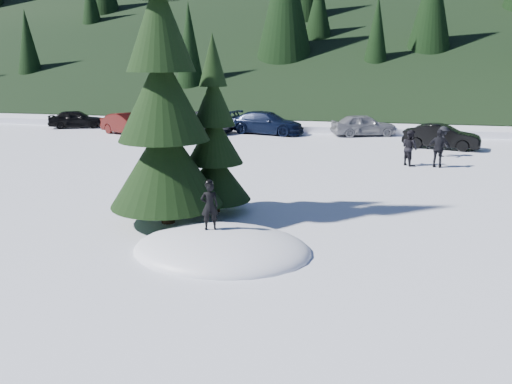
% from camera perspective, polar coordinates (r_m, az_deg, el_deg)
% --- Properties ---
extents(ground, '(200.00, 200.00, 0.00)m').
position_cam_1_polar(ground, '(12.49, -3.91, -6.69)').
color(ground, white).
rests_on(ground, ground).
extents(snow_mound, '(4.48, 3.52, 0.96)m').
position_cam_1_polar(snow_mound, '(12.49, -3.91, -6.69)').
color(snow_mound, white).
rests_on(snow_mound, ground).
extents(spruce_tall, '(3.20, 3.20, 8.60)m').
position_cam_1_polar(spruce_tall, '(14.17, -10.57, 9.44)').
color(spruce_tall, black).
rests_on(spruce_tall, ground).
extents(spruce_short, '(2.20, 2.20, 5.37)m').
position_cam_1_polar(spruce_short, '(15.25, -4.78, 5.37)').
color(spruce_short, black).
rests_on(spruce_short, ground).
extents(child_skier, '(0.52, 0.44, 1.21)m').
position_cam_1_polar(child_skier, '(12.39, -5.33, -1.60)').
color(child_skier, black).
rests_on(child_skier, snow_mound).
extents(adult_0, '(0.96, 1.00, 1.62)m').
position_cam_1_polar(adult_0, '(23.69, 17.15, 4.86)').
color(adult_0, black).
rests_on(adult_0, ground).
extents(adult_1, '(1.05, 0.58, 1.70)m').
position_cam_1_polar(adult_1, '(23.63, 20.17, 4.68)').
color(adult_1, black).
rests_on(adult_1, ground).
extents(adult_2, '(0.87, 1.11, 1.51)m').
position_cam_1_polar(adult_2, '(26.59, 20.56, 5.44)').
color(adult_2, black).
rests_on(adult_2, ground).
extents(car_0, '(4.10, 2.83, 1.30)m').
position_cam_1_polar(car_0, '(38.51, -19.83, 7.87)').
color(car_0, black).
rests_on(car_0, ground).
extents(car_1, '(4.38, 3.05, 1.37)m').
position_cam_1_polar(car_1, '(33.98, -14.42, 7.55)').
color(car_1, '#3F0E0B').
rests_on(car_1, ground).
extents(car_2, '(5.38, 3.47, 1.38)m').
position_cam_1_polar(car_2, '(34.01, -6.49, 7.93)').
color(car_2, '#4B4D53').
rests_on(car_2, ground).
extents(car_3, '(5.34, 3.06, 1.46)m').
position_cam_1_polar(car_3, '(33.14, 1.21, 7.92)').
color(car_3, black).
rests_on(car_3, ground).
extents(car_4, '(4.41, 2.99, 1.39)m').
position_cam_1_polar(car_4, '(32.91, 12.19, 7.50)').
color(car_4, gray).
rests_on(car_4, ground).
extents(car_5, '(4.20, 2.22, 1.32)m').
position_cam_1_polar(car_5, '(29.10, 20.45, 5.96)').
color(car_5, black).
rests_on(car_5, ground).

